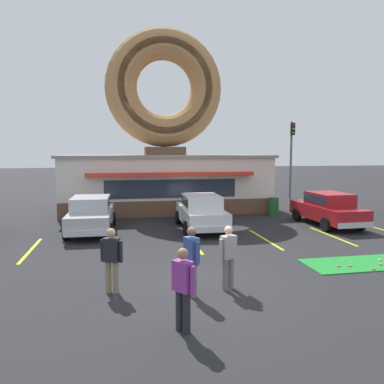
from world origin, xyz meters
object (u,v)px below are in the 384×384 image
(car_silver, at_px, (91,213))
(pedestrian_hooded_kid, at_px, (228,254))
(car_white, at_px, (201,210))
(pedestrian_blue_sweater_man, at_px, (192,258))
(pedestrian_leather_jacket_man, at_px, (183,286))
(traffic_light_pole, at_px, (292,150))
(trash_bin, at_px, (274,206))
(pedestrian_clipboard_woman, at_px, (112,257))
(car_red, at_px, (328,207))
(golf_ball, at_px, (344,260))

(car_silver, xyz_separation_m, pedestrian_hooded_kid, (3.96, -7.82, 0.05))
(car_white, relative_size, pedestrian_blue_sweater_man, 2.66)
(pedestrian_leather_jacket_man, height_order, traffic_light_pole, traffic_light_pole)
(trash_bin, bearing_deg, pedestrian_leather_jacket_man, -120.15)
(pedestrian_leather_jacket_man, bearing_deg, pedestrian_clipboard_woman, 120.98)
(pedestrian_leather_jacket_man, bearing_deg, car_white, 75.54)
(car_red, distance_m, pedestrian_hooded_kid, 10.23)
(golf_ball, relative_size, traffic_light_pole, 0.01)
(car_white, distance_m, pedestrian_clipboard_woman, 8.24)
(pedestrian_clipboard_woman, bearing_deg, pedestrian_leather_jacket_man, -59.02)
(pedestrian_hooded_kid, distance_m, pedestrian_clipboard_woman, 2.96)
(pedestrian_leather_jacket_man, xyz_separation_m, traffic_light_pole, (11.54, 19.26, 2.77))
(pedestrian_hooded_kid, distance_m, trash_bin, 12.16)
(golf_ball, height_order, pedestrian_clipboard_woman, pedestrian_clipboard_woman)
(car_silver, bearing_deg, car_white, -2.85)
(car_red, relative_size, pedestrian_hooded_kid, 2.75)
(car_white, relative_size, car_red, 1.01)
(pedestrian_hooded_kid, bearing_deg, car_white, 82.84)
(pedestrian_hooded_kid, relative_size, pedestrian_leather_jacket_man, 0.99)
(car_silver, relative_size, pedestrian_clipboard_woman, 2.78)
(golf_ball, xyz_separation_m, car_silver, (-8.40, 6.14, 0.82))
(golf_ball, distance_m, car_red, 6.30)
(car_white, height_order, pedestrian_blue_sweater_man, pedestrian_blue_sweater_man)
(pedestrian_blue_sweater_man, bearing_deg, trash_bin, 57.86)
(golf_ball, distance_m, trash_bin, 9.09)
(pedestrian_leather_jacket_man, bearing_deg, car_red, 47.00)
(car_silver, xyz_separation_m, pedestrian_clipboard_woman, (1.02, -7.50, 0.05))
(car_white, bearing_deg, golf_ball, -59.39)
(pedestrian_hooded_kid, bearing_deg, car_silver, 116.88)
(car_red, xyz_separation_m, pedestrian_blue_sweater_man, (-8.18, -7.55, 0.09))
(golf_ball, height_order, pedestrian_hooded_kid, pedestrian_hooded_kid)
(pedestrian_blue_sweater_man, xyz_separation_m, trash_bin, (6.86, 10.91, -0.47))
(golf_ball, distance_m, car_white, 6.89)
(pedestrian_blue_sweater_man, relative_size, trash_bin, 1.78)
(pedestrian_blue_sweater_man, height_order, pedestrian_clipboard_woman, pedestrian_blue_sweater_man)
(car_white, distance_m, pedestrian_hooded_kid, 7.63)
(pedestrian_blue_sweater_man, relative_size, pedestrian_clipboard_woman, 1.04)
(pedestrian_hooded_kid, height_order, trash_bin, pedestrian_hooded_kid)
(golf_ball, height_order, car_silver, car_silver)
(pedestrian_leather_jacket_man, bearing_deg, pedestrian_blue_sweater_man, 73.81)
(golf_ball, bearing_deg, traffic_light_pole, 70.26)
(golf_ball, bearing_deg, pedestrian_leather_jacket_man, -148.05)
(pedestrian_hooded_kid, relative_size, traffic_light_pole, 0.29)
(car_silver, height_order, pedestrian_hooded_kid, pedestrian_hooded_kid)
(golf_ball, relative_size, pedestrian_clipboard_woman, 0.03)
(pedestrian_blue_sweater_man, bearing_deg, car_red, 42.70)
(car_white, xyz_separation_m, pedestrian_clipboard_woman, (-3.89, -7.26, 0.05))
(car_silver, bearing_deg, trash_bin, 16.13)
(golf_ball, xyz_separation_m, pedestrian_leather_jacket_man, (-5.96, -3.72, 0.88))
(car_silver, bearing_deg, pedestrian_hooded_kid, -63.12)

